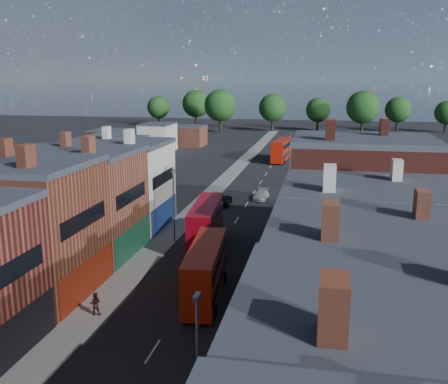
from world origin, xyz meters
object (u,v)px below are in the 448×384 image
at_px(bus_0, 206,223).
at_px(car_3, 261,195).
at_px(ped_1, 95,304).
at_px(ped_3, 258,350).
at_px(car_2, 222,201).
at_px(bus_2, 281,150).
at_px(bus_1, 205,270).

bearing_deg(bus_0, car_3, 76.68).
distance_m(bus_0, ped_1, 18.12).
xyz_separation_m(car_3, ped_3, (5.44, -44.01, 0.35)).
bearing_deg(ped_1, car_2, -107.13).
distance_m(bus_0, car_3, 22.65).
distance_m(ped_1, ped_3, 13.65).
relative_size(car_2, ped_1, 2.65).
xyz_separation_m(bus_2, car_3, (0.13, -35.26, -1.90)).
bearing_deg(car_2, ped_3, -74.71).
distance_m(bus_0, bus_2, 57.70).
relative_size(bus_0, ped_1, 6.19).
distance_m(bus_2, car_2, 40.42).
height_order(bus_0, car_2, bus_0).
bearing_deg(bus_0, ped_1, -109.61).
xyz_separation_m(bus_2, ped_3, (5.56, -79.27, -1.55)).
xyz_separation_m(car_3, ped_1, (-7.57, -39.86, 0.35)).
height_order(car_3, ped_3, ped_3).
relative_size(car_2, ped_3, 2.66).
distance_m(bus_0, bus_1, 13.01).
xyz_separation_m(car_2, ped_1, (-2.59, -35.05, 0.36)).
bearing_deg(bus_2, ped_3, -80.50).
height_order(bus_0, bus_2, bus_2).
height_order(ped_1, ped_3, ped_1).
bearing_deg(car_3, bus_2, 93.36).
height_order(bus_0, ped_3, bus_0).
bearing_deg(bus_0, bus_1, -82.03).
relative_size(bus_2, car_2, 2.36).
relative_size(car_2, car_3, 1.04).
bearing_deg(car_3, ped_3, -79.80).
xyz_separation_m(bus_2, car_2, (-4.86, -40.08, -1.91)).
bearing_deg(car_3, car_2, -132.82).
relative_size(bus_0, ped_3, 6.21).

